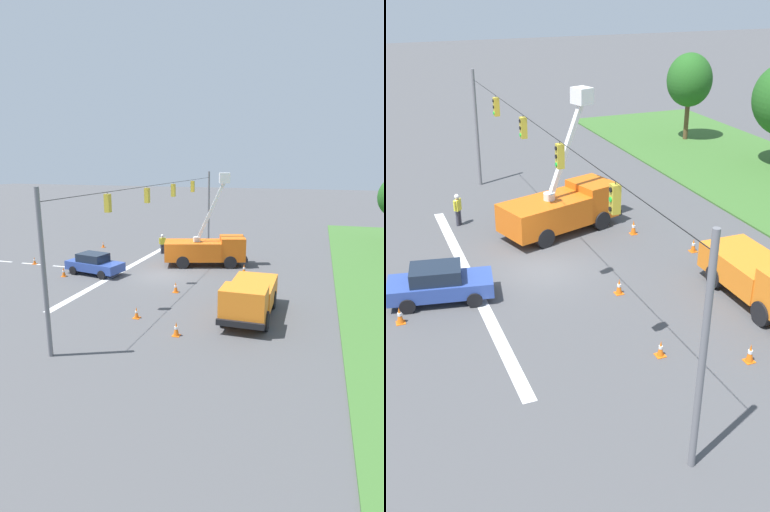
% 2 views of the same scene
% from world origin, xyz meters
% --- Properties ---
extents(ground_plane, '(200.00, 200.00, 0.00)m').
position_xyz_m(ground_plane, '(0.00, 0.00, 0.00)').
color(ground_plane, '#4C4C4F').
extents(lane_markings, '(17.60, 15.25, 0.01)m').
position_xyz_m(lane_markings, '(0.00, -4.89, 0.00)').
color(lane_markings, silver).
rests_on(lane_markings, ground).
extents(signal_gantry, '(26.20, 0.33, 7.20)m').
position_xyz_m(signal_gantry, '(-0.02, -0.00, 4.58)').
color(signal_gantry, slate).
rests_on(signal_gantry, ground).
extents(tree_far_west, '(3.50, 3.58, 6.80)m').
position_xyz_m(tree_far_west, '(-17.96, 18.02, 4.73)').
color(tree_far_west, brown).
rests_on(tree_far_west, ground).
extents(utility_truck_bucket_lift, '(4.26, 6.91, 7.31)m').
position_xyz_m(utility_truck_bucket_lift, '(-3.94, 2.32, 1.42)').
color(utility_truck_bucket_lift, orange).
rests_on(utility_truck_bucket_lift, ground).
extents(utility_truck_support_near, '(5.80, 2.43, 2.18)m').
position_xyz_m(utility_truck_support_near, '(6.07, 7.41, 1.14)').
color(utility_truck_support_near, orange).
rests_on(utility_truck_support_near, ground).
extents(sedan_blue, '(2.49, 4.54, 1.56)m').
position_xyz_m(sedan_blue, '(1.11, -4.93, 0.79)').
color(sedan_blue, '#2D4799').
rests_on(sedan_blue, ground).
extents(road_worker, '(0.50, 0.49, 1.77)m').
position_xyz_m(road_worker, '(-6.75, -2.63, 1.00)').
color(road_worker, '#383842').
rests_on(road_worker, ground).
extents(traffic_cone_foreground_left, '(0.36, 0.36, 0.63)m').
position_xyz_m(traffic_cone_foreground_left, '(8.03, 1.71, 0.30)').
color(traffic_cone_foreground_left, orange).
rests_on(traffic_cone_foreground_left, ground).
extents(traffic_cone_foreground_right, '(0.36, 0.36, 0.70)m').
position_xyz_m(traffic_cone_foreground_right, '(3.34, 2.25, 0.34)').
color(traffic_cone_foreground_right, orange).
rests_on(traffic_cone_foreground_right, ground).
extents(traffic_cone_mid_left, '(0.36, 0.36, 0.77)m').
position_xyz_m(traffic_cone_mid_left, '(-2.21, 5.65, 0.38)').
color(traffic_cone_mid_left, orange).
rests_on(traffic_cone_mid_left, ground).
extents(traffic_cone_mid_right, '(0.36, 0.36, 0.71)m').
position_xyz_m(traffic_cone_mid_right, '(-7.64, 2.79, 0.35)').
color(traffic_cone_mid_right, orange).
rests_on(traffic_cone_mid_right, ground).
extents(traffic_cone_near_bucket, '(0.36, 0.36, 0.71)m').
position_xyz_m(traffic_cone_near_bucket, '(2.38, -6.73, 0.35)').
color(traffic_cone_near_bucket, orange).
rests_on(traffic_cone_near_bucket, ground).
extents(traffic_cone_lane_edge_a, '(0.36, 0.36, 0.68)m').
position_xyz_m(traffic_cone_lane_edge_a, '(0.81, 7.43, 0.33)').
color(traffic_cone_lane_edge_a, orange).
rests_on(traffic_cone_lane_edge_a, ground).
extents(traffic_cone_far_right, '(0.36, 0.36, 0.72)m').
position_xyz_m(traffic_cone_far_right, '(9.48, 4.47, 0.36)').
color(traffic_cone_far_right, orange).
rests_on(traffic_cone_far_right, ground).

